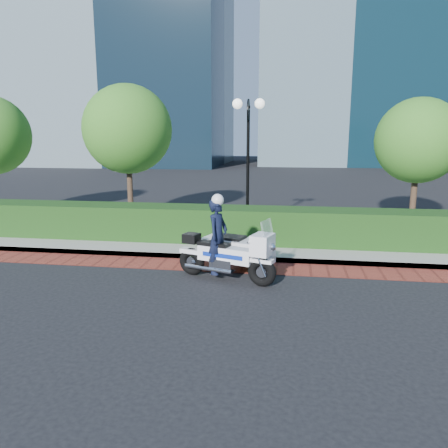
# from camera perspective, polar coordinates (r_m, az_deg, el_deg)

# --- Properties ---
(ground) EXTENTS (120.00, 120.00, 0.00)m
(ground) POSITION_cam_1_polar(r_m,az_deg,el_deg) (9.76, -5.91, -7.89)
(ground) COLOR black
(ground) RESTS_ON ground
(brick_strip) EXTENTS (60.00, 1.00, 0.01)m
(brick_strip) POSITION_cam_1_polar(r_m,az_deg,el_deg) (11.14, -3.99, -5.34)
(brick_strip) COLOR maroon
(brick_strip) RESTS_ON ground
(sidewalk) EXTENTS (60.00, 8.00, 0.15)m
(sidewalk) POSITION_cam_1_polar(r_m,az_deg,el_deg) (15.41, -0.37, -0.29)
(sidewalk) COLOR gray
(sidewalk) RESTS_ON ground
(hedge_main) EXTENTS (18.00, 1.20, 1.00)m
(hedge_main) POSITION_cam_1_polar(r_m,az_deg,el_deg) (12.98, -2.02, 0.04)
(hedge_main) COLOR #183411
(hedge_main) RESTS_ON sidewalk
(lamppost) EXTENTS (1.02, 0.70, 4.21)m
(lamppost) POSITION_cam_1_polar(r_m,az_deg,el_deg) (14.17, 3.17, 10.40)
(lamppost) COLOR black
(lamppost) RESTS_ON sidewalk
(tree_b) EXTENTS (3.20, 3.20, 4.89)m
(tree_b) POSITION_cam_1_polar(r_m,az_deg,el_deg) (16.48, -12.49, 11.97)
(tree_b) COLOR #332319
(tree_b) RESTS_ON sidewalk
(tree_c) EXTENTS (2.80, 2.80, 4.30)m
(tree_c) POSITION_cam_1_polar(r_m,az_deg,el_deg) (15.95, 24.04, 9.89)
(tree_c) COLOR #332319
(tree_c) RESTS_ON sidewalk
(police_motorcycle) EXTENTS (2.36, 2.09, 1.97)m
(police_motorcycle) POSITION_cam_1_polar(r_m,az_deg,el_deg) (10.14, 0.58, -3.10)
(police_motorcycle) COLOR black
(police_motorcycle) RESTS_ON ground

